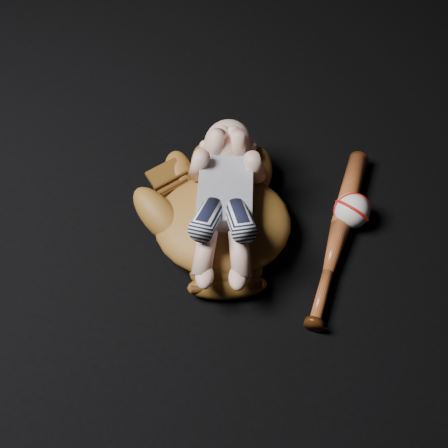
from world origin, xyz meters
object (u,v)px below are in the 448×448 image
object	(u,v)px
baseball_glove	(223,219)
baseball	(352,211)
newborn_baby	(225,200)
baseball_bat	(338,235)

from	to	relation	value
baseball_glove	baseball	world-z (taller)	baseball_glove
newborn_baby	baseball_bat	size ratio (longest dim) A/B	0.85
baseball_bat	baseball	xyz separation A→B (m)	(0.02, 0.06, 0.02)
newborn_baby	baseball	distance (m)	0.29
baseball_glove	newborn_baby	xyz separation A→B (m)	(0.00, 0.00, 0.06)
baseball_glove	newborn_baby	world-z (taller)	newborn_baby
newborn_baby	baseball	xyz separation A→B (m)	(0.25, 0.12, -0.09)
newborn_baby	baseball	bearing A→B (deg)	11.17
baseball_bat	baseball	distance (m)	0.07
baseball_glove	baseball	bearing A→B (deg)	4.46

